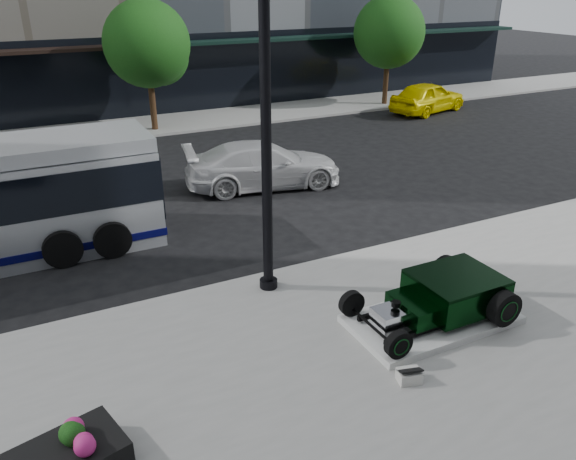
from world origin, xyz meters
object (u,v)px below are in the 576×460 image
lamppost (266,141)px  white_sedan (263,165)px  yellow_taxi (428,97)px  hot_rod (447,294)px

lamppost → white_sedan: (2.84, 6.53, -2.77)m
white_sedan → yellow_taxi: (12.59, 6.71, 0.04)m
lamppost → white_sedan: bearing=66.5°
hot_rod → yellow_taxi: 20.49m
hot_rod → yellow_taxi: size_ratio=0.68×
hot_rod → white_sedan: bearing=89.2°
lamppost → yellow_taxi: lamppost is taller
hot_rod → white_sedan: 9.35m
lamppost → white_sedan: size_ratio=1.40×
lamppost → white_sedan: lamppost is taller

